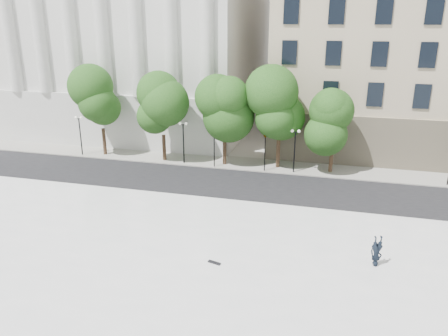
{
  "coord_description": "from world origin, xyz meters",
  "views": [
    {
      "loc": [
        8.6,
        -16.27,
        13.67
      ],
      "look_at": [
        1.8,
        10.0,
        4.38
      ],
      "focal_mm": 35.0,
      "sensor_mm": 36.0,
      "label": 1
    }
  ],
  "objects_px": {
    "traffic_light_east": "(265,134)",
    "skateboard": "(214,263)",
    "person_lying": "(375,262)",
    "traffic_light_west": "(214,131)"
  },
  "relations": [
    {
      "from": "person_lying",
      "to": "skateboard",
      "type": "height_order",
      "value": "person_lying"
    },
    {
      "from": "traffic_light_east",
      "to": "person_lying",
      "type": "xyz_separation_m",
      "value": [
        8.92,
        -15.54,
        -2.96
      ]
    },
    {
      "from": "traffic_light_west",
      "to": "traffic_light_east",
      "type": "distance_m",
      "value": 4.9
    },
    {
      "from": "traffic_light_west",
      "to": "traffic_light_east",
      "type": "bearing_deg",
      "value": 0.0
    },
    {
      "from": "traffic_light_east",
      "to": "person_lying",
      "type": "relative_size",
      "value": 2.28
    },
    {
      "from": "traffic_light_east",
      "to": "skateboard",
      "type": "xyz_separation_m",
      "value": [
        0.04,
        -17.59,
        -3.17
      ]
    },
    {
      "from": "traffic_light_east",
      "to": "skateboard",
      "type": "height_order",
      "value": "traffic_light_east"
    },
    {
      "from": "person_lying",
      "to": "skateboard",
      "type": "xyz_separation_m",
      "value": [
        -8.88,
        -2.05,
        -0.21
      ]
    },
    {
      "from": "person_lying",
      "to": "traffic_light_east",
      "type": "bearing_deg",
      "value": 102.59
    },
    {
      "from": "traffic_light_west",
      "to": "skateboard",
      "type": "distance_m",
      "value": 18.54
    }
  ]
}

